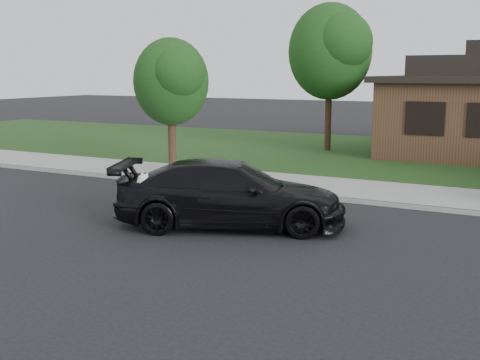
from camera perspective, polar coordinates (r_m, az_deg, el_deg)
The scene contains 7 objects.
ground at distance 13.46m, azimuth 8.13°, elevation -5.20°, with size 120.00×120.00×0.00m, color black.
sidewalk at distance 18.13m, azimuth 13.38°, elevation -1.17°, with size 60.00×3.00×0.12m, color gray.
curb at distance 16.70m, azimuth 12.12°, elevation -2.09°, with size 60.00×0.12×0.12m, color gray.
lawn at distance 25.86m, azimuth 17.73°, elevation 1.99°, with size 60.00×13.00×0.13m, color #193814.
sedan at distance 13.90m, azimuth -0.95°, elevation -1.34°, with size 5.72×3.97×1.54m.
tree_0 at distance 26.58m, azimuth 8.78°, elevation 12.11°, with size 3.78×3.60×6.34m.
tree_2 at distance 20.90m, azimuth -6.43°, elevation 9.38°, with size 2.73×2.60×4.59m.
Camera 1 is at (4.22, -12.28, 3.56)m, focal length 45.00 mm.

